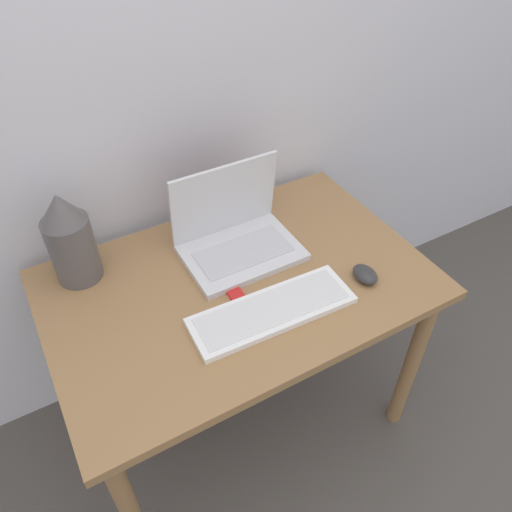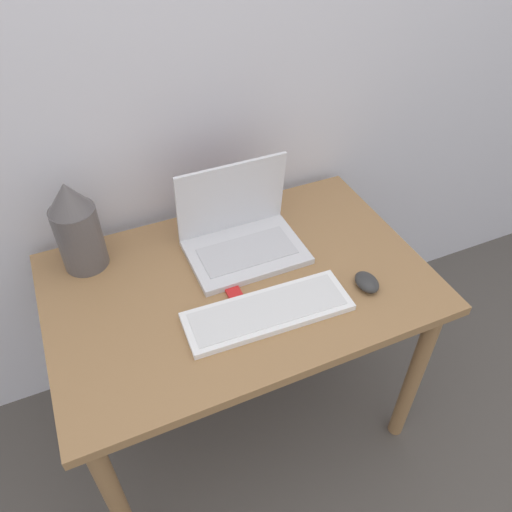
% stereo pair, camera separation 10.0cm
% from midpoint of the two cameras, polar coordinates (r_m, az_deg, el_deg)
% --- Properties ---
extents(ground_plane, '(12.00, 12.00, 0.00)m').
position_cam_midpoint_polar(ground_plane, '(1.85, 4.90, -25.84)').
color(ground_plane, '#4C4742').
extents(wall_back, '(6.00, 0.05, 2.50)m').
position_cam_midpoint_polar(wall_back, '(1.47, -7.13, 23.79)').
color(wall_back, silver).
rests_on(wall_back, ground_plane).
extents(desk, '(1.08, 0.70, 0.70)m').
position_cam_midpoint_polar(desk, '(1.49, 0.02, -5.39)').
color(desk, olive).
rests_on(desk, ground_plane).
extents(laptop, '(0.34, 0.25, 0.26)m').
position_cam_midpoint_polar(laptop, '(1.49, 0.15, 2.62)').
color(laptop, silver).
rests_on(laptop, desk).
extents(keyboard, '(0.45, 0.17, 0.02)m').
position_cam_midpoint_polar(keyboard, '(1.33, 3.53, -6.41)').
color(keyboard, white).
rests_on(keyboard, desk).
extents(mouse, '(0.06, 0.08, 0.04)m').
position_cam_midpoint_polar(mouse, '(1.44, 14.52, -2.98)').
color(mouse, '#2D2D2D').
rests_on(mouse, desk).
extents(vase, '(0.13, 0.13, 0.28)m').
position_cam_midpoint_polar(vase, '(1.45, -18.00, 3.13)').
color(vase, '#514C4C').
rests_on(vase, desk).
extents(mp3_player, '(0.04, 0.06, 0.01)m').
position_cam_midpoint_polar(mp3_player, '(1.37, -0.28, -4.60)').
color(mp3_player, red).
rests_on(mp3_player, desk).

